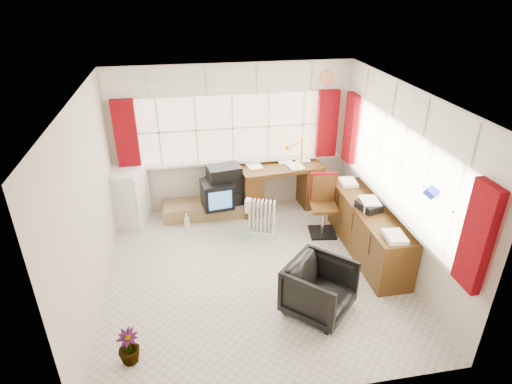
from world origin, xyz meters
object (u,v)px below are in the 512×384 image
(desk_lamp, at_px, (302,146))
(office_chair, at_px, (319,289))
(mini_fridge, at_px, (127,197))
(credenza, at_px, (368,230))
(desk, at_px, (280,184))
(radiator, at_px, (262,222))
(tv_bench, at_px, (205,209))
(crt_tv, at_px, (217,194))
(task_chair, at_px, (323,202))

(desk_lamp, height_order, office_chair, desk_lamp)
(office_chair, height_order, mini_fridge, mini_fridge)
(mini_fridge, bearing_deg, credenza, -23.30)
(mini_fridge, bearing_deg, desk, 1.79)
(desk, relative_size, desk_lamp, 3.14)
(radiator, xyz_separation_m, tv_bench, (-0.84, 0.81, -0.13))
(desk, distance_m, crt_tv, 1.15)
(radiator, height_order, mini_fridge, mini_fridge)
(task_chair, xyz_separation_m, office_chair, (-0.62, -1.79, -0.18))
(task_chair, bearing_deg, mini_fridge, 165.08)
(crt_tv, xyz_separation_m, mini_fridge, (-1.46, 0.18, -0.00))
(task_chair, xyz_separation_m, radiator, (-0.98, 0.01, -0.27))
(desk_lamp, xyz_separation_m, credenza, (0.59, -1.60, -0.74))
(radiator, relative_size, credenza, 0.31)
(office_chair, relative_size, credenza, 0.37)
(credenza, xyz_separation_m, mini_fridge, (-3.53, 1.52, 0.09))
(tv_bench, bearing_deg, desk_lamp, 2.56)
(task_chair, distance_m, tv_bench, 2.04)
(desk_lamp, distance_m, task_chair, 1.09)
(desk_lamp, height_order, radiator, desk_lamp)
(office_chair, height_order, radiator, office_chair)
(crt_tv, bearing_deg, desk, 12.90)
(task_chair, distance_m, radiator, 1.01)
(office_chair, distance_m, tv_bench, 2.88)
(tv_bench, bearing_deg, crt_tv, -40.29)
(crt_tv, relative_size, mini_fridge, 0.58)
(desk, relative_size, crt_tv, 2.69)
(mini_fridge, bearing_deg, task_chair, -14.92)
(office_chair, distance_m, crt_tv, 2.63)
(desk_lamp, xyz_separation_m, tv_bench, (-1.69, -0.08, -1.01))
(desk, xyz_separation_m, mini_fridge, (-2.58, -0.08, 0.03))
(credenza, height_order, tv_bench, credenza)
(crt_tv, bearing_deg, tv_bench, 139.71)
(crt_tv, bearing_deg, desk_lamp, 9.66)
(office_chair, xyz_separation_m, credenza, (1.08, 1.09, 0.05))
(mini_fridge, bearing_deg, crt_tv, -6.89)
(desk, relative_size, tv_bench, 1.05)
(desk_lamp, xyz_separation_m, crt_tv, (-1.48, -0.25, -0.66))
(desk_lamp, bearing_deg, credenza, -69.75)
(task_chair, height_order, credenza, task_chair)
(desk, distance_m, desk_lamp, 0.77)
(desk, distance_m, task_chair, 1.03)
(radiator, bearing_deg, mini_fridge, 158.88)
(desk, bearing_deg, radiator, -118.65)
(desk, xyz_separation_m, tv_bench, (-1.33, -0.08, -0.32))
(desk_lamp, relative_size, task_chair, 0.48)
(desk, bearing_deg, task_chair, -61.31)
(desk_lamp, distance_m, radiator, 1.51)
(desk, distance_m, tv_bench, 1.37)
(desk, xyz_separation_m, task_chair, (0.49, -0.90, 0.07))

